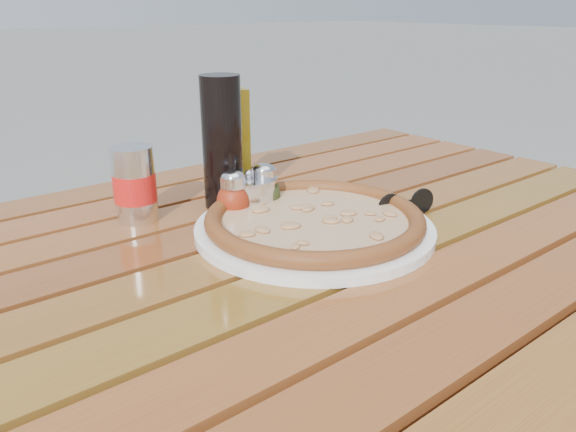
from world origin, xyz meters
TOP-DOWN VIEW (x-y plane):
  - table at (0.00, -0.00)m, footprint 1.40×0.90m
  - plate at (0.04, 0.00)m, footprint 0.43×0.43m
  - pizza at (0.04, 0.00)m, footprint 0.34×0.34m
  - pepper_shaker at (-0.03, 0.13)m, footprint 0.07×0.07m
  - oregano_shaker at (0.04, 0.13)m, footprint 0.06×0.06m
  - dark_bottle at (-0.00, 0.19)m, footprint 0.07×0.07m
  - soda_can at (-0.15, 0.22)m, footprint 0.08×0.08m
  - olive_oil_cruet at (0.04, 0.23)m, footprint 0.07×0.07m
  - parmesan_tin at (0.02, 0.14)m, footprint 0.10×0.10m
  - sunglasses at (0.21, -0.03)m, footprint 0.11×0.04m

SIDE VIEW (x-z plane):
  - table at x=0.00m, z-range 0.30..1.05m
  - plate at x=0.04m, z-range 0.75..0.76m
  - sunglasses at x=0.21m, z-range 0.74..0.79m
  - pizza at x=0.04m, z-range 0.76..0.79m
  - parmesan_tin at x=0.02m, z-range 0.74..0.82m
  - pepper_shaker at x=-0.03m, z-range 0.75..0.83m
  - oregano_shaker at x=0.04m, z-range 0.75..0.83m
  - soda_can at x=-0.15m, z-range 0.75..0.87m
  - olive_oil_cruet at x=0.04m, z-range 0.74..0.95m
  - dark_bottle at x=0.00m, z-range 0.75..0.97m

